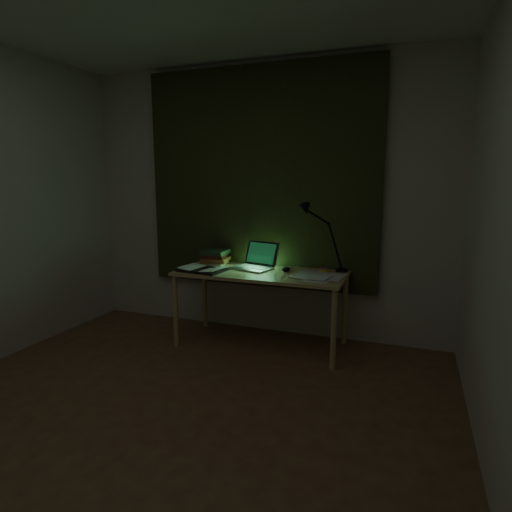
{
  "coord_description": "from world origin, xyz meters",
  "views": [
    {
      "loc": [
        1.36,
        -1.79,
        1.44
      ],
      "look_at": [
        0.14,
        1.48,
        0.82
      ],
      "focal_mm": 30.0,
      "sensor_mm": 36.0,
      "label": 1
    }
  ],
  "objects_px": {
    "book_stack": "(216,257)",
    "loose_papers": "(315,276)",
    "desk": "(261,309)",
    "open_textbook": "(202,269)",
    "desk_lamp": "(343,239)",
    "laptop": "(252,256)"
  },
  "relations": [
    {
      "from": "open_textbook",
      "to": "desk_lamp",
      "type": "distance_m",
      "value": 1.24
    },
    {
      "from": "loose_papers",
      "to": "open_textbook",
      "type": "bearing_deg",
      "value": -175.2
    },
    {
      "from": "laptop",
      "to": "desk_lamp",
      "type": "relative_size",
      "value": 0.67
    },
    {
      "from": "open_textbook",
      "to": "book_stack",
      "type": "relative_size",
      "value": 1.43
    },
    {
      "from": "book_stack",
      "to": "desk_lamp",
      "type": "bearing_deg",
      "value": 4.4
    },
    {
      "from": "desk",
      "to": "open_textbook",
      "type": "distance_m",
      "value": 0.62
    },
    {
      "from": "desk_lamp",
      "to": "loose_papers",
      "type": "bearing_deg",
      "value": -129.54
    },
    {
      "from": "book_stack",
      "to": "loose_papers",
      "type": "relative_size",
      "value": 0.75
    },
    {
      "from": "loose_papers",
      "to": "desk_lamp",
      "type": "xyz_separation_m",
      "value": [
        0.17,
        0.32,
        0.27
      ]
    },
    {
      "from": "book_stack",
      "to": "loose_papers",
      "type": "distance_m",
      "value": 1.02
    },
    {
      "from": "laptop",
      "to": "open_textbook",
      "type": "bearing_deg",
      "value": -134.34
    },
    {
      "from": "desk",
      "to": "open_textbook",
      "type": "bearing_deg",
      "value": -163.34
    },
    {
      "from": "open_textbook",
      "to": "desk_lamp",
      "type": "relative_size",
      "value": 0.67
    },
    {
      "from": "open_textbook",
      "to": "loose_papers",
      "type": "relative_size",
      "value": 1.08
    },
    {
      "from": "open_textbook",
      "to": "desk",
      "type": "bearing_deg",
      "value": 24.14
    },
    {
      "from": "laptop",
      "to": "loose_papers",
      "type": "relative_size",
      "value": 1.08
    },
    {
      "from": "open_textbook",
      "to": "desk_lamp",
      "type": "xyz_separation_m",
      "value": [
        1.14,
        0.4,
        0.27
      ]
    },
    {
      "from": "laptop",
      "to": "desk_lamp",
      "type": "height_order",
      "value": "desk_lamp"
    },
    {
      "from": "desk",
      "to": "open_textbook",
      "type": "height_order",
      "value": "open_textbook"
    },
    {
      "from": "open_textbook",
      "to": "loose_papers",
      "type": "distance_m",
      "value": 0.98
    },
    {
      "from": "open_textbook",
      "to": "desk_lamp",
      "type": "bearing_deg",
      "value": 26.8
    },
    {
      "from": "laptop",
      "to": "desk_lamp",
      "type": "xyz_separation_m",
      "value": [
        0.76,
        0.18,
        0.16
      ]
    }
  ]
}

